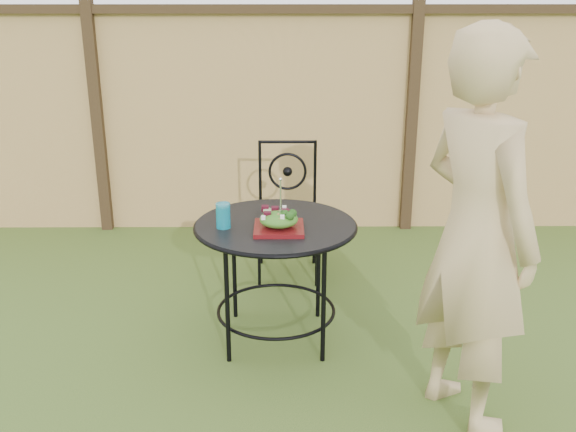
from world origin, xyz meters
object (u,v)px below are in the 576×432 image
Objects in this scene: patio_table at (276,246)px; patio_chair at (288,206)px; diner at (476,236)px; salad_plate at (279,228)px.

patio_table is 0.97m from patio_chair.
patio_chair is at bearing 85.50° from patio_table.
patio_chair is 1.93m from diner.
patio_chair reaches higher than patio_table.
patio_chair is 3.52× the size of salad_plate.
diner is (0.83, -1.70, 0.42)m from patio_chair.
patio_chair is at bearing 87.01° from salad_plate.
patio_table is at bearing 100.06° from salad_plate.
patio_chair is (0.08, 0.96, -0.08)m from patio_table.
patio_table is 0.97× the size of patio_chair.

